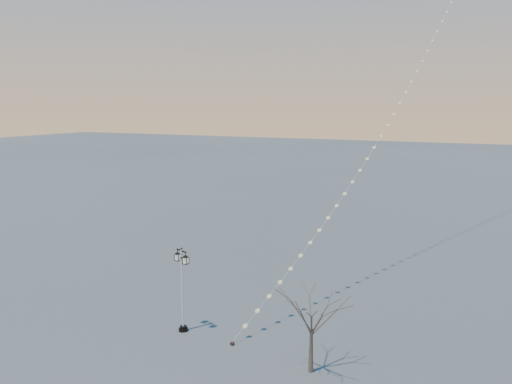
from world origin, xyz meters
The scene contains 4 objects.
ground centered at (0.00, 0.00, 0.00)m, with size 300.00×300.00×0.00m, color #535353.
street_lamp centered at (-1.50, 1.18, 2.52)m, with size 1.09×0.70×4.55m.
bare_tree centered at (6.01, 0.06, 2.61)m, with size 2.26×2.26×3.76m.
kite_train centered at (5.48, 18.22, 13.10)m, with size 8.35×35.37×26.45m.
Camera 1 is at (13.11, -20.46, 11.84)m, focal length 36.41 mm.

